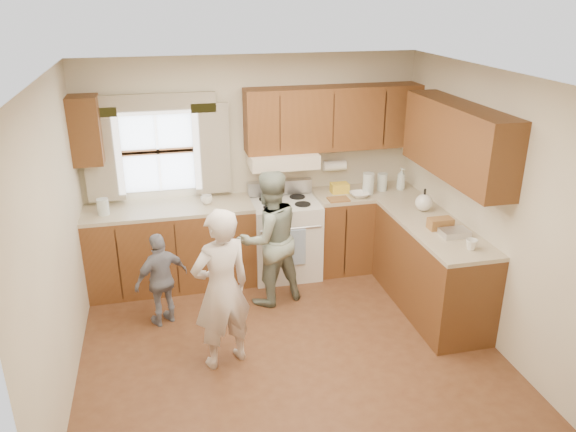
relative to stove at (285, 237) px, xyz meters
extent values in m
plane|color=#512C19|center=(-0.30, -1.44, -0.47)|extent=(3.80, 3.80, 0.00)
plane|color=white|center=(-0.30, -1.44, 2.03)|extent=(3.80, 3.80, 0.00)
plane|color=beige|center=(-0.30, 0.31, 0.78)|extent=(3.80, 0.00, 3.80)
plane|color=beige|center=(-0.30, -3.19, 0.78)|extent=(3.80, 0.00, 3.80)
plane|color=beige|center=(-2.20, -1.44, 0.78)|extent=(0.00, 3.50, 3.50)
plane|color=beige|center=(1.60, -1.44, 0.78)|extent=(0.00, 3.50, 3.50)
cube|color=#4A2610|center=(-1.29, 0.01, -0.02)|extent=(1.82, 0.60, 0.90)
cube|color=#4A2610|center=(0.99, 0.01, -0.02)|extent=(1.22, 0.60, 0.90)
cube|color=#3B230D|center=(1.30, -1.11, -0.02)|extent=(0.60, 1.65, 0.90)
cube|color=tan|center=(-1.29, 0.01, 0.45)|extent=(1.82, 0.60, 0.04)
cube|color=tan|center=(0.99, 0.01, 0.45)|extent=(1.22, 0.60, 0.04)
cube|color=tan|center=(1.30, -1.11, 0.45)|extent=(0.60, 1.65, 0.04)
cube|color=#4A2610|center=(0.60, 0.15, 1.33)|extent=(2.00, 0.33, 0.70)
cube|color=#3B230D|center=(-2.05, 0.15, 1.33)|extent=(0.30, 0.33, 0.70)
cube|color=#3B230D|center=(1.43, -1.11, 1.33)|extent=(0.33, 1.65, 0.70)
cube|color=beige|center=(0.00, 0.08, 0.91)|extent=(0.76, 0.45, 0.15)
cube|color=silver|center=(-1.35, 0.29, 1.03)|extent=(0.90, 0.03, 0.90)
cube|color=gold|center=(-1.93, 0.24, 1.03)|extent=(0.40, 0.05, 1.02)
cube|color=gold|center=(-0.77, 0.24, 1.03)|extent=(0.40, 0.05, 1.02)
cube|color=gold|center=(-1.35, 0.24, 1.55)|extent=(1.30, 0.05, 0.22)
cylinder|color=white|center=(0.65, 0.21, 0.75)|extent=(0.27, 0.12, 0.12)
imported|color=silver|center=(-0.87, 0.02, 0.52)|extent=(0.16, 0.16, 0.10)
imported|color=silver|center=(1.40, -0.01, 0.61)|extent=(0.14, 0.14, 0.27)
imported|color=silver|center=(0.84, -0.15, 0.50)|extent=(0.22, 0.22, 0.05)
imported|color=silver|center=(1.35, -1.70, 0.52)|extent=(0.12, 0.12, 0.10)
cylinder|color=silver|center=(-1.96, -0.05, 0.56)|extent=(0.12, 0.12, 0.17)
cube|color=olive|center=(0.58, -0.19, 0.48)|extent=(0.23, 0.17, 0.02)
cube|color=yellow|center=(0.67, 0.05, 0.53)|extent=(0.20, 0.14, 0.11)
cylinder|color=silver|center=(0.98, -0.06, 0.60)|extent=(0.13, 0.13, 0.25)
cylinder|color=silver|center=(1.18, 0.01, 0.58)|extent=(0.12, 0.12, 0.20)
sphere|color=silver|center=(1.36, -0.71, 0.57)|extent=(0.19, 0.19, 0.19)
cube|color=olive|center=(1.31, -1.19, 0.53)|extent=(0.24, 0.13, 0.11)
cube|color=silver|center=(1.36, -1.38, 0.50)|extent=(0.27, 0.18, 0.06)
cube|color=silver|center=(0.00, -0.01, -0.02)|extent=(0.76, 0.64, 0.90)
cube|color=#B7B7BC|center=(0.00, 0.25, 0.52)|extent=(0.76, 0.10, 0.16)
cylinder|color=#B7B7BC|center=(0.00, -0.33, 0.23)|extent=(0.68, 0.03, 0.03)
cube|color=#4973AC|center=(0.05, -0.35, 0.01)|extent=(0.22, 0.02, 0.42)
cylinder|color=black|center=(-0.18, 0.11, 0.44)|extent=(0.18, 0.18, 0.01)
cylinder|color=black|center=(0.18, 0.11, 0.44)|extent=(0.18, 0.18, 0.01)
cylinder|color=black|center=(-0.18, -0.14, 0.44)|extent=(0.18, 0.18, 0.01)
cylinder|color=black|center=(0.18, -0.14, 0.44)|extent=(0.18, 0.18, 0.01)
imported|color=beige|center=(-0.91, -1.57, 0.28)|extent=(0.63, 0.52, 1.49)
imported|color=#263D33|center=(-0.30, -0.59, 0.27)|extent=(0.85, 0.74, 1.46)
imported|color=gray|center=(-1.42, -0.77, 0.02)|extent=(0.61, 0.48, 0.97)
camera|label=1|loc=(-1.32, -5.82, 2.66)|focal=35.00mm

